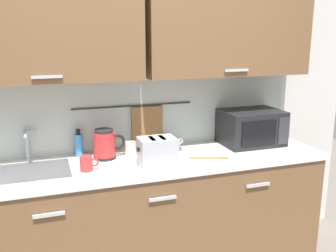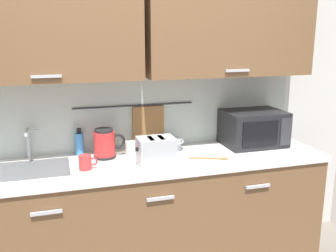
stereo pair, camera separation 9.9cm
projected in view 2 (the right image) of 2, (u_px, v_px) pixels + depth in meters
counter_unit at (148, 218)px, 2.78m from camera, size 2.53×0.64×0.90m
back_wall_assembly at (140, 66)px, 2.75m from camera, size 3.70×0.41×2.50m
sink_faucet at (28, 140)px, 2.64m from camera, size 0.09×0.17×0.22m
microwave at (253, 128)px, 2.99m from camera, size 0.46×0.35×0.27m
electric_kettle at (105, 144)px, 2.69m from camera, size 0.23×0.16×0.21m
dish_soap_bottle at (80, 143)px, 2.75m from camera, size 0.06×0.06×0.20m
mug_near_sink at (86, 162)px, 2.47m from camera, size 0.12×0.08×0.09m
mixing_bowl at (170, 144)px, 2.88m from camera, size 0.21×0.21×0.08m
toaster at (156, 152)px, 2.53m from camera, size 0.26×0.17×0.19m
mug_by_kettle at (131, 148)px, 2.78m from camera, size 0.12×0.08×0.09m
wooden_spoon at (214, 158)px, 2.68m from camera, size 0.27×0.12×0.01m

